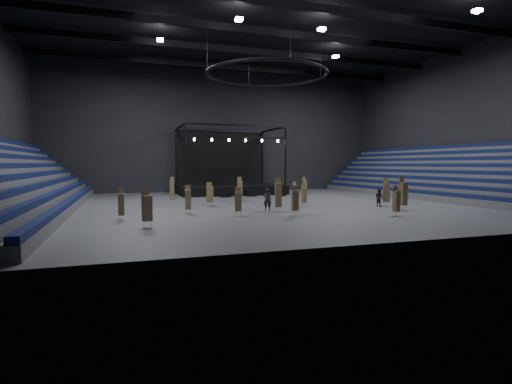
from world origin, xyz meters
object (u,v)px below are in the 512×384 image
object	(u,v)px
chair_stack_3	(240,189)
chair_stack_8	(238,201)
chair_stack_5	(295,190)
chair_stack_1	(304,195)
flight_case_right	(280,193)
chair_stack_12	(121,204)
chair_stack_10	(172,188)
flight_case_mid	(251,193)
chair_stack_4	(396,201)
flight_case_left	(225,194)
chair_stack_0	(304,187)
chair_stack_15	(240,187)
chair_stack_6	(210,194)
chair_stack_2	(278,194)
man_center	(267,200)
chair_stack_9	(188,199)
crew_member	(379,197)
chair_stack_14	(386,192)
stage	(227,183)
chair_stack_11	(147,208)
chair_stack_13	(295,200)
chair_stack_7	(403,193)

from	to	relation	value
chair_stack_3	chair_stack_8	xyz separation A→B (m)	(-3.42, -11.57, -0.17)
chair_stack_5	chair_stack_1	bearing A→B (deg)	-93.20
flight_case_right	chair_stack_12	xyz separation A→B (m)	(-19.07, -16.53, 0.75)
chair_stack_10	chair_stack_12	size ratio (longest dim) A/B	1.13
flight_case_mid	chair_stack_4	size ratio (longest dim) A/B	0.55
chair_stack_12	flight_case_left	bearing A→B (deg)	59.86
flight_case_mid	chair_stack_0	world-z (taller)	chair_stack_0
chair_stack_4	chair_stack_12	bearing A→B (deg)	159.99
chair_stack_15	chair_stack_6	bearing A→B (deg)	-118.54
chair_stack_2	man_center	size ratio (longest dim) A/B	1.50
chair_stack_5	chair_stack_9	world-z (taller)	chair_stack_9
chair_stack_6	chair_stack_10	world-z (taller)	chair_stack_10
chair_stack_2	crew_member	world-z (taller)	chair_stack_2
flight_case_mid	flight_case_right	distance (m)	3.68
flight_case_mid	chair_stack_14	distance (m)	17.77
stage	chair_stack_9	world-z (taller)	stage
stage	chair_stack_11	world-z (taller)	stage
chair_stack_4	chair_stack_6	distance (m)	16.89
chair_stack_10	chair_stack_15	size ratio (longest dim) A/B	1.08
chair_stack_8	chair_stack_13	bearing A→B (deg)	3.23
chair_stack_2	chair_stack_12	xyz separation A→B (m)	(-12.66, -0.97, -0.31)
chair_stack_1	chair_stack_12	bearing A→B (deg)	-172.37
chair_stack_8	chair_stack_10	bearing A→B (deg)	116.41
chair_stack_5	chair_stack_10	size ratio (longest dim) A/B	0.76
chair_stack_9	chair_stack_11	bearing A→B (deg)	-113.49
flight_case_left	chair_stack_11	bearing A→B (deg)	-115.92
chair_stack_4	chair_stack_6	bearing A→B (deg)	129.92
flight_case_right	chair_stack_6	world-z (taller)	chair_stack_6
chair_stack_5	chair_stack_7	world-z (taller)	chair_stack_7
flight_case_right	chair_stack_5	world-z (taller)	chair_stack_5
chair_stack_14	chair_stack_3	bearing A→B (deg)	153.75
flight_case_mid	chair_stack_12	world-z (taller)	chair_stack_12
chair_stack_11	chair_stack_13	bearing A→B (deg)	-7.17
chair_stack_10	chair_stack_5	bearing A→B (deg)	4.60
chair_stack_3	chair_stack_15	world-z (taller)	chair_stack_3
chair_stack_0	chair_stack_3	distance (m)	9.77
chair_stack_0	chair_stack_10	xyz separation A→B (m)	(-15.84, 1.67, 0.06)
flight_case_mid	chair_stack_6	world-z (taller)	chair_stack_6
chair_stack_0	chair_stack_5	size ratio (longest dim) A/B	1.26
chair_stack_11	chair_stack_10	bearing A→B (deg)	59.23
chair_stack_3	chair_stack_11	size ratio (longest dim) A/B	1.09
chair_stack_5	chair_stack_8	size ratio (longest dim) A/B	0.87
chair_stack_4	man_center	xyz separation A→B (m)	(-8.49, 6.38, -0.22)
chair_stack_7	man_center	bearing A→B (deg)	158.41
chair_stack_15	chair_stack_10	bearing A→B (deg)	-176.31
chair_stack_7	chair_stack_11	world-z (taller)	chair_stack_7
flight_case_mid	chair_stack_15	world-z (taller)	chair_stack_15
chair_stack_3	chair_stack_8	distance (m)	12.07
chair_stack_2	chair_stack_14	distance (m)	11.62
chair_stack_9	crew_member	world-z (taller)	chair_stack_9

